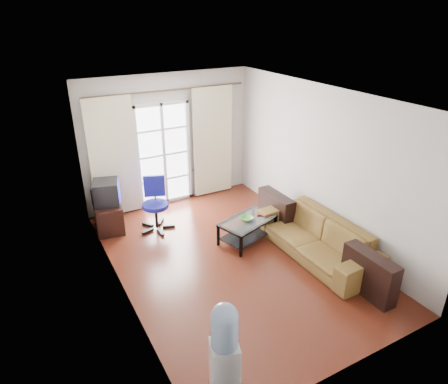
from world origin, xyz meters
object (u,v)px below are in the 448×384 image
object	(u,v)px
sofa	(316,237)
tv_stand	(109,216)
coffee_table	(248,227)
task_chair	(156,214)
crt_tv	(105,192)
water_cooler	(225,357)

from	to	relation	value
sofa	tv_stand	world-z (taller)	sofa
coffee_table	task_chair	size ratio (longest dim) A/B	1.16
crt_tv	task_chair	world-z (taller)	task_chair
crt_tv	tv_stand	bearing A→B (deg)	-83.36
sofa	coffee_table	xyz separation A→B (m)	(-0.76, 0.94, -0.07)
sofa	coffee_table	distance (m)	1.21
task_chair	water_cooler	distance (m)	4.00
tv_stand	coffee_table	bearing A→B (deg)	-29.55
task_chair	tv_stand	bearing A→B (deg)	173.50
sofa	crt_tv	distance (m)	3.84
crt_tv	water_cooler	bearing A→B (deg)	-72.96
coffee_table	tv_stand	size ratio (longest dim) A/B	1.59
sofa	coffee_table	size ratio (longest dim) A/B	1.97
coffee_table	crt_tv	xyz separation A→B (m)	(-2.07, 1.62, 0.49)
tv_stand	water_cooler	distance (m)	4.34
tv_stand	task_chair	bearing A→B (deg)	-18.18
sofa	water_cooler	size ratio (longest dim) A/B	1.70
water_cooler	task_chair	bearing A→B (deg)	97.72
coffee_table	water_cooler	world-z (taller)	water_cooler
crt_tv	water_cooler	world-z (taller)	water_cooler
sofa	water_cooler	world-z (taller)	water_cooler
tv_stand	water_cooler	world-z (taller)	water_cooler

